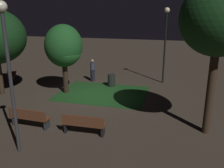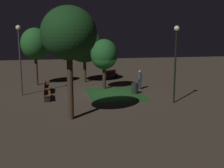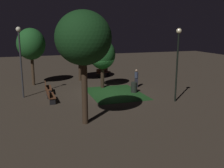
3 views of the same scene
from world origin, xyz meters
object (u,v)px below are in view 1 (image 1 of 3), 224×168
Objects in this scene: bench_corner at (29,117)px; bench_path_side at (11,74)px; lamp_post_near_wall at (8,57)px; trash_bin at (111,80)px; pedestrian at (93,70)px; tree_left_canopy at (219,20)px; lamp_post_path_center at (166,34)px; bench_by_lamp at (84,124)px; tree_lawn_side at (64,46)px.

bench_corner is 1.03× the size of bench_path_side.
lamp_post_near_wall is 6.14× the size of trash_bin.
trash_bin is 0.53× the size of pedestrian.
tree_left_canopy is at bearing -20.18° from bench_path_side.
lamp_post_near_wall reaches higher than bench_path_side.
bench_path_side is 10.69m from lamp_post_near_wall.
lamp_post_path_center is 5.66m from pedestrian.
bench_path_side is 5.99m from pedestrian.
bench_path_side is at bearing 142.23° from bench_by_lamp.
tree_left_canopy reaches higher than trash_bin.
lamp_post_path_center is at bearing 11.82° from bench_path_side.
bench_by_lamp is at bearing -73.44° from pedestrian.
bench_by_lamp is 2.12× the size of trash_bin.
lamp_post_path_center reaches higher than bench_path_side.
bench_corner is at bearing -83.97° from tree_lawn_side.
bench_corner is 8.39m from bench_path_side.
tree_left_canopy is 7.48m from lamp_post_path_center.
tree_left_canopy is at bearing -22.31° from tree_lawn_side.
tree_lawn_side reaches higher than pedestrian.
lamp_post_path_center is (-2.23, 7.04, -1.18)m from tree_left_canopy.
lamp_post_near_wall is (-1.80, -1.83, 3.01)m from bench_by_lamp.
lamp_post_near_wall is (0.72, -1.83, 3.01)m from bench_corner.
bench_corner is 1.13× the size of pedestrian.
bench_corner is at bearing -121.40° from lamp_post_path_center.
bench_by_lamp is 1.02× the size of bench_path_side.
tree_left_canopy is 10.18m from pedestrian.
tree_lawn_side is 6.87m from lamp_post_path_center.
lamp_post_path_center reaches higher than bench_by_lamp.
lamp_post_near_wall is at bearing -153.71° from tree_left_canopy.
lamp_post_path_center is (5.21, 8.53, 2.95)m from bench_corner.
lamp_post_path_center is (10.78, 2.26, 2.95)m from bench_path_side.
tree_left_canopy is (13.01, -4.78, 4.13)m from bench_path_side.
lamp_post_path_center is (2.68, 8.53, 2.95)m from bench_by_lamp.
pedestrian is at bearing 106.56° from bench_by_lamp.
lamp_post_path_center is 4.81m from trash_bin.
pedestrian is (-2.27, 7.64, 0.37)m from bench_by_lamp.
bench_corner is 7.00m from trash_bin.
tree_lawn_side reaches higher than bench_path_side.
tree_left_canopy is 1.16× the size of lamp_post_near_wall.
tree_left_canopy reaches higher than lamp_post_path_center.
tree_left_canopy reaches higher than bench_corner.
lamp_post_near_wall is 9.84m from pedestrian.
tree_lawn_side is (-3.03, 4.75, 2.42)m from bench_by_lamp.
lamp_post_near_wall reaches higher than trash_bin.
tree_lawn_side is at bearing 157.69° from tree_left_canopy.
tree_left_canopy reaches higher than tree_lawn_side.
lamp_post_path_center is 3.19× the size of pedestrian.
trash_bin is (7.48, 0.46, -0.05)m from bench_path_side.
bench_path_side is 11.40m from lamp_post_path_center.
bench_by_lamp reaches higher than trash_bin.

